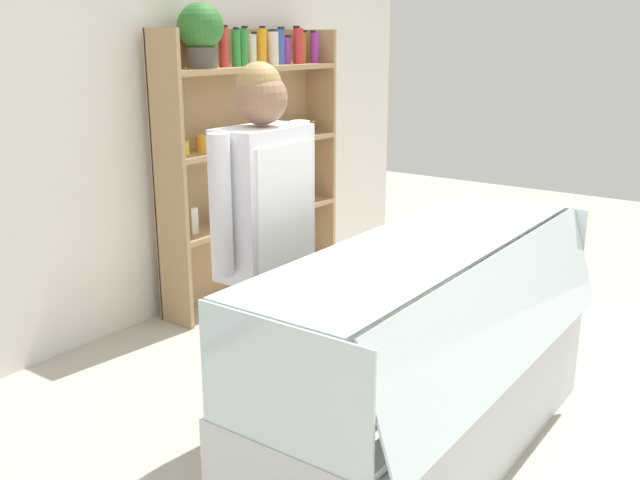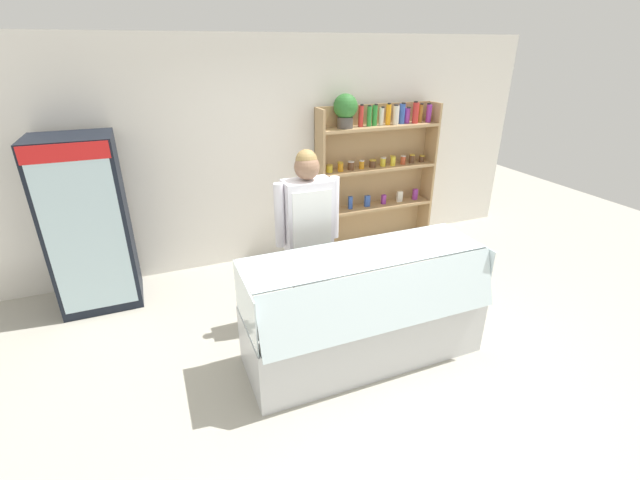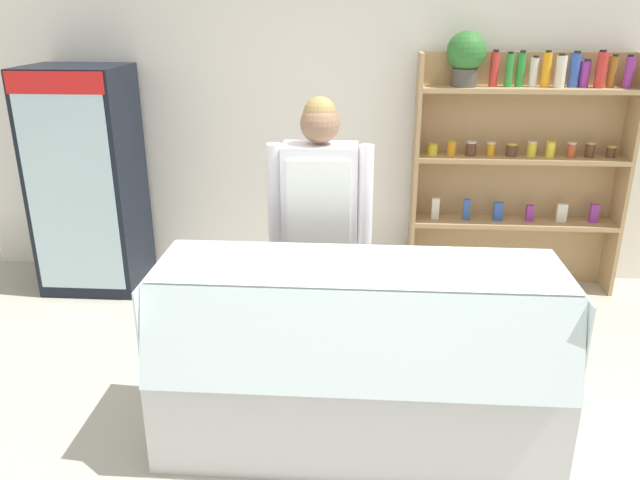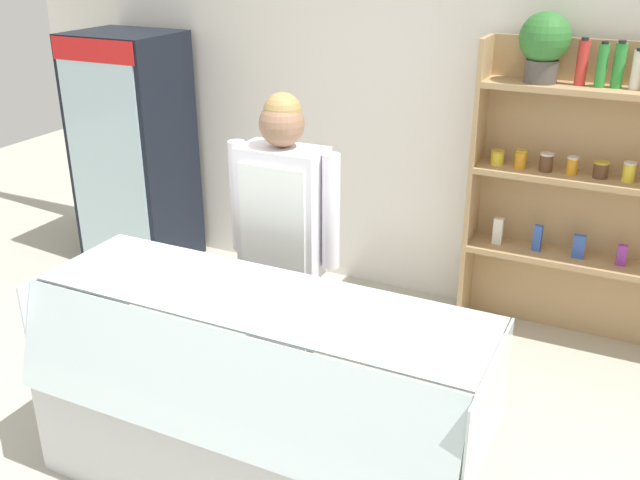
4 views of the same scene
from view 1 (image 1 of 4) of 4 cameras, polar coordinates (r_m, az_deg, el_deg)
ground_plane at (r=3.51m, az=8.82°, el=-15.94°), size 12.00×12.00×0.00m
back_wall at (r=4.53m, az=-17.74°, el=8.97°), size 6.80×0.10×2.70m
shelving_unit at (r=5.11m, az=-6.17°, el=8.48°), size 1.65×0.30×2.05m
deli_display_case at (r=3.27m, az=8.54°, el=-12.12°), size 2.07×0.79×1.01m
shop_clerk at (r=3.19m, az=-4.43°, el=1.36°), size 0.63×0.25×1.74m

